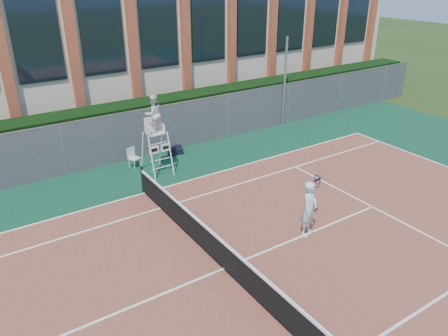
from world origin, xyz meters
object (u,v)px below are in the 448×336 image
plastic_chair (133,156)px  tennis_player (309,208)px  umpire_chair (153,116)px  steel_pole (285,82)px

plastic_chair → tennis_player: bearing=-71.7°
umpire_chair → tennis_player: bearing=-74.3°
steel_pole → umpire_chair: size_ratio=1.40×
steel_pole → plastic_chair: bearing=-175.5°
plastic_chair → tennis_player: tennis_player is taller
umpire_chair → tennis_player: 7.44m
steel_pole → plastic_chair: steel_pole is taller
steel_pole → umpire_chair: (-8.27, -1.66, 0.10)m
steel_pole → tennis_player: (-6.30, -8.67, -1.38)m
umpire_chair → plastic_chair: size_ratio=3.84×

